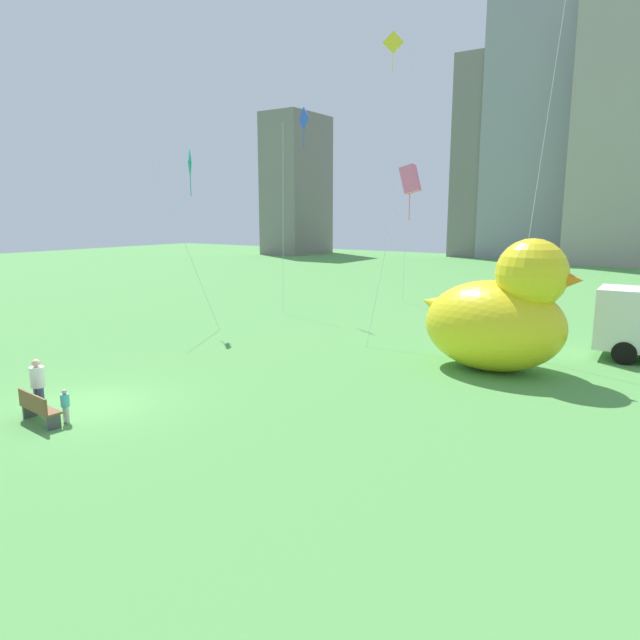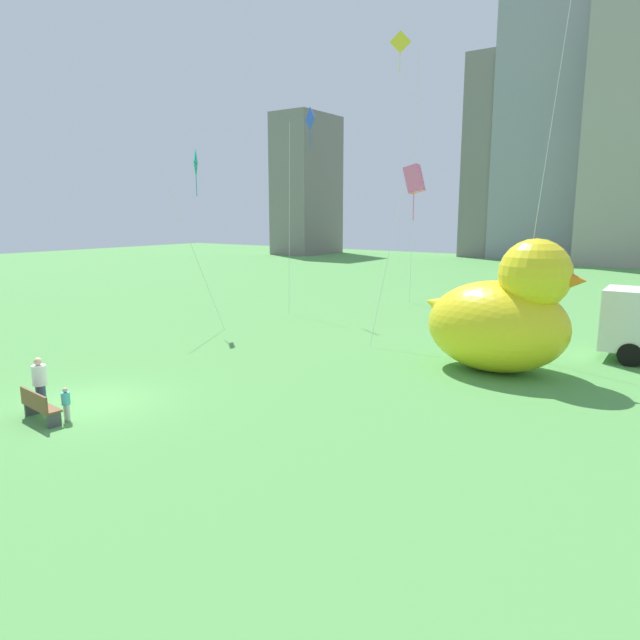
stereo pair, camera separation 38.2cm
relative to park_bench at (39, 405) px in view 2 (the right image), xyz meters
The scene contains 10 objects.
ground_plane 1.78m from the park_bench, 98.70° to the left, with size 140.00×140.00×0.00m, color #539749.
park_bench is the anchor object (origin of this frame).
person_adult 1.03m from the park_bench, 147.15° to the left, with size 0.40×0.40×1.63m.
person_child 0.74m from the park_bench, 41.69° to the left, with size 0.24×0.24×0.96m.
giant_inflatable_duck 15.55m from the park_bench, 54.46° to the left, with size 5.94×3.81×4.92m.
city_skyline 69.40m from the park_bench, 86.97° to the left, with size 67.34×20.17×39.42m.
kite_blue 22.54m from the park_bench, 103.88° to the left, with size 2.31×2.10×11.73m.
kite_teal 16.23m from the park_bench, 118.49° to the left, with size 2.53×2.60×8.96m.
kite_pink 16.40m from the park_bench, 72.79° to the left, with size 1.82×2.51×7.80m.
kite_yellow 28.34m from the park_bench, 93.38° to the left, with size 2.00×1.85×16.40m.
Camera 2 is at (15.38, -9.60, 5.76)m, focal length 31.80 mm.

